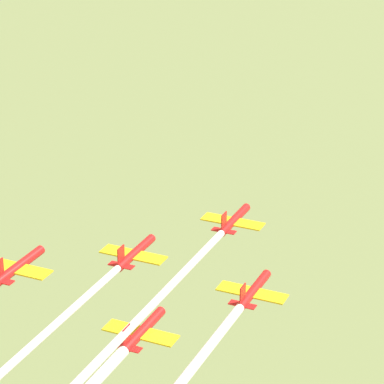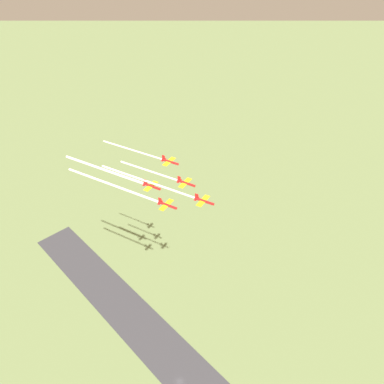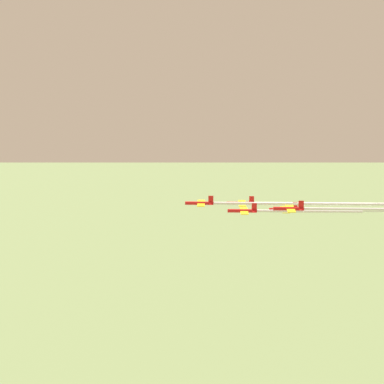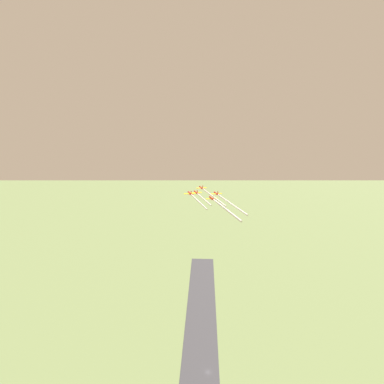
% 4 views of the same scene
% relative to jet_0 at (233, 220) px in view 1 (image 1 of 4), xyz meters
% --- Properties ---
extents(jet_0, '(7.75, 7.94, 2.70)m').
position_rel_jet_0_xyz_m(jet_0, '(0.00, 0.00, 0.00)').
color(jet_0, red).
extents(jet_1, '(7.75, 7.94, 2.70)m').
position_rel_jet_0_xyz_m(jet_1, '(-11.19, -8.20, -0.29)').
color(jet_1, red).
extents(jet_2, '(7.75, 7.94, 2.70)m').
position_rel_jet_0_xyz_m(jet_2, '(1.73, -13.77, -1.78)').
color(jet_2, red).
extents(jet_3, '(7.75, 7.94, 2.70)m').
position_rel_jet_0_xyz_m(jet_3, '(-22.39, -16.40, 2.30)').
color(jet_3, red).
extents(jet_4, '(7.75, 7.94, 2.70)m').
position_rel_jet_0_xyz_m(jet_4, '(-9.47, -21.97, -1.72)').
color(jet_4, red).
extents(smoke_trail_0, '(18.70, 41.95, 0.83)m').
position_rel_jet_0_xyz_m(smoke_trail_0, '(-10.43, -24.21, -0.04)').
color(smoke_trail_0, white).
extents(smoke_trail_1, '(12.16, 26.85, 0.79)m').
position_rel_jet_0_xyz_m(smoke_trail_1, '(-18.38, -24.87, -0.32)').
color(smoke_trail_1, white).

